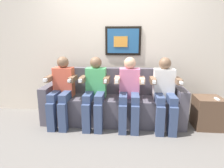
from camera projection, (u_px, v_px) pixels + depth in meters
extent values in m
plane|color=#66605B|center=(111.00, 129.00, 3.05)|extent=(6.15, 6.15, 0.00)
cube|color=beige|center=(115.00, 44.00, 3.49)|extent=(4.73, 0.05, 2.60)
cube|color=black|center=(123.00, 41.00, 3.43)|extent=(0.63, 0.03, 0.50)
cube|color=#26598C|center=(123.00, 41.00, 3.41)|extent=(0.55, 0.02, 0.42)
cube|color=orange|center=(121.00, 42.00, 3.41)|extent=(0.24, 0.02, 0.18)
cube|color=#514C56|center=(113.00, 109.00, 3.28)|extent=(2.05, 0.58, 0.45)
cube|color=#514C56|center=(114.00, 81.00, 3.39)|extent=(2.05, 0.14, 0.45)
cube|color=#514C56|center=(50.00, 103.00, 3.36)|extent=(0.14, 0.58, 0.62)
cube|color=#514C56|center=(179.00, 107.00, 3.17)|extent=(0.14, 0.58, 0.62)
cube|color=#D8593F|center=(64.00, 82.00, 3.23)|extent=(0.32, 0.20, 0.48)
sphere|color=brown|center=(63.00, 62.00, 3.16)|extent=(0.19, 0.19, 0.19)
cube|color=#38476B|center=(55.00, 95.00, 3.09)|extent=(0.12, 0.40, 0.12)
cube|color=#38476B|center=(66.00, 96.00, 3.07)|extent=(0.12, 0.40, 0.12)
cube|color=#38476B|center=(51.00, 117.00, 2.96)|extent=(0.12, 0.12, 0.45)
cube|color=#38476B|center=(63.00, 117.00, 2.95)|extent=(0.12, 0.12, 0.45)
cube|color=brown|center=(50.00, 78.00, 3.12)|extent=(0.08, 0.28, 0.08)
cube|color=brown|center=(73.00, 79.00, 3.08)|extent=(0.08, 0.28, 0.08)
cube|color=white|center=(70.00, 80.00, 2.93)|extent=(0.04, 0.13, 0.04)
cube|color=white|center=(46.00, 80.00, 2.96)|extent=(0.04, 0.10, 0.04)
cube|color=#4CB266|center=(96.00, 82.00, 3.19)|extent=(0.32, 0.20, 0.48)
sphere|color=brown|center=(96.00, 63.00, 3.11)|extent=(0.19, 0.19, 0.19)
cube|color=#38476B|center=(89.00, 96.00, 3.04)|extent=(0.12, 0.40, 0.12)
cube|color=#38476B|center=(100.00, 97.00, 3.03)|extent=(0.12, 0.40, 0.12)
cube|color=#38476B|center=(86.00, 118.00, 2.91)|extent=(0.12, 0.12, 0.45)
cube|color=#38476B|center=(98.00, 119.00, 2.90)|extent=(0.12, 0.12, 0.45)
cube|color=brown|center=(83.00, 79.00, 3.07)|extent=(0.08, 0.28, 0.08)
cube|color=brown|center=(107.00, 79.00, 3.04)|extent=(0.08, 0.28, 0.08)
cube|color=white|center=(106.00, 81.00, 2.88)|extent=(0.04, 0.13, 0.04)
cube|color=white|center=(81.00, 80.00, 2.91)|extent=(0.04, 0.10, 0.04)
cube|color=pink|center=(129.00, 83.00, 3.14)|extent=(0.32, 0.20, 0.48)
sphere|color=tan|center=(130.00, 63.00, 3.06)|extent=(0.19, 0.19, 0.19)
cube|color=#38476B|center=(123.00, 97.00, 3.00)|extent=(0.12, 0.40, 0.12)
cube|color=#38476B|center=(135.00, 98.00, 2.98)|extent=(0.12, 0.40, 0.12)
cube|color=#38476B|center=(123.00, 120.00, 2.87)|extent=(0.12, 0.12, 0.45)
cube|color=#38476B|center=(135.00, 120.00, 2.85)|extent=(0.12, 0.12, 0.45)
cube|color=tan|center=(117.00, 80.00, 3.02)|extent=(0.08, 0.28, 0.08)
cube|color=tan|center=(142.00, 80.00, 2.99)|extent=(0.08, 0.28, 0.08)
cube|color=white|center=(143.00, 82.00, 2.83)|extent=(0.04, 0.13, 0.04)
cube|color=white|center=(117.00, 81.00, 2.86)|extent=(0.04, 0.10, 0.04)
cube|color=white|center=(164.00, 84.00, 3.09)|extent=(0.32, 0.20, 0.48)
sphere|color=brown|center=(165.00, 63.00, 3.02)|extent=(0.19, 0.19, 0.19)
cube|color=#38476B|center=(159.00, 98.00, 2.95)|extent=(0.12, 0.40, 0.12)
cube|color=#38476B|center=(171.00, 98.00, 2.93)|extent=(0.12, 0.40, 0.12)
cube|color=#38476B|center=(160.00, 121.00, 2.82)|extent=(0.12, 0.12, 0.45)
cube|color=#38476B|center=(173.00, 121.00, 2.81)|extent=(0.12, 0.12, 0.45)
cube|color=brown|center=(153.00, 80.00, 2.97)|extent=(0.08, 0.28, 0.08)
cube|color=brown|center=(178.00, 81.00, 2.94)|extent=(0.08, 0.28, 0.08)
cube|color=white|center=(181.00, 82.00, 2.78)|extent=(0.04, 0.13, 0.04)
cube|color=white|center=(154.00, 82.00, 2.82)|extent=(0.04, 0.10, 0.04)
cube|color=brown|center=(207.00, 112.00, 3.08)|extent=(0.40, 0.40, 0.50)
cube|color=white|center=(217.00, 99.00, 2.91)|extent=(0.04, 0.13, 0.02)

